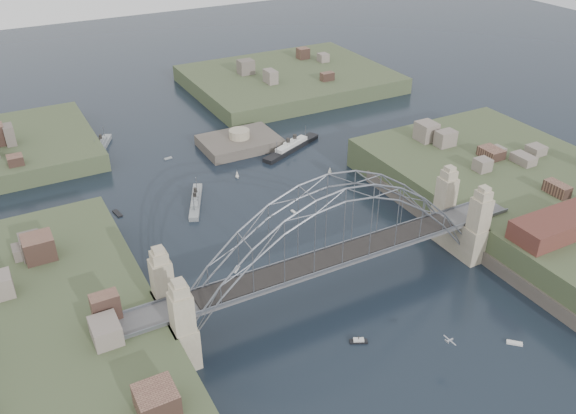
# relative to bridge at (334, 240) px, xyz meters

# --- Properties ---
(ground) EXTENTS (500.00, 500.00, 0.00)m
(ground) POSITION_rel_bridge_xyz_m (0.00, 0.00, -12.32)
(ground) COLOR black
(ground) RESTS_ON ground
(bridge) EXTENTS (84.00, 13.80, 24.60)m
(bridge) POSITION_rel_bridge_xyz_m (0.00, 0.00, 0.00)
(bridge) COLOR #555558
(bridge) RESTS_ON ground
(shore_west) EXTENTS (50.50, 90.00, 12.00)m
(shore_west) POSITION_rel_bridge_xyz_m (-57.32, 0.00, -10.35)
(shore_west) COLOR #3D492C
(shore_west) RESTS_ON ground
(shore_east) EXTENTS (50.50, 90.00, 12.00)m
(shore_east) POSITION_rel_bridge_xyz_m (57.32, 0.00, -10.35)
(shore_east) COLOR #3D492C
(shore_east) RESTS_ON ground
(headland_ne) EXTENTS (70.00, 55.00, 9.50)m
(headland_ne) POSITION_rel_bridge_xyz_m (50.00, 110.00, -11.57)
(headland_ne) COLOR #3D492C
(headland_ne) RESTS_ON ground
(fort_island) EXTENTS (22.00, 16.00, 9.40)m
(fort_island) POSITION_rel_bridge_xyz_m (12.00, 70.00, -12.66)
(fort_island) COLOR #4D463E
(fort_island) RESTS_ON ground
(wharf_shed) EXTENTS (20.00, 8.00, 4.00)m
(wharf_shed) POSITION_rel_bridge_xyz_m (44.00, -14.00, -2.32)
(wharf_shed) COLOR #592D26
(wharf_shed) RESTS_ON shore_east
(naval_cruiser_near) EXTENTS (8.95, 16.25, 5.04)m
(naval_cruiser_near) POSITION_rel_bridge_xyz_m (-11.10, 45.01, -11.54)
(naval_cruiser_near) COLOR gray
(naval_cruiser_near) RESTS_ON ground
(naval_cruiser_far) EXTENTS (9.72, 16.22, 5.73)m
(naval_cruiser_far) POSITION_rel_bridge_xyz_m (-24.17, 87.35, -11.43)
(naval_cruiser_far) COLOR gray
(naval_cruiser_far) RESTS_ON ground
(ocean_liner) EXTENTS (22.11, 12.41, 5.62)m
(ocean_liner) POSITION_rel_bridge_xyz_m (24.42, 61.18, -11.45)
(ocean_liner) COLOR black
(ocean_liner) RESTS_ON ground
(aeroplane) EXTENTS (1.49, 2.80, 0.41)m
(aeroplane) POSITION_rel_bridge_xyz_m (6.98, -24.97, -7.50)
(aeroplane) COLOR #A9AAB1
(small_boat_a) EXTENTS (2.18, 2.09, 0.45)m
(small_boat_a) POSITION_rel_bridge_xyz_m (-13.51, 15.45, -12.17)
(small_boat_a) COLOR silver
(small_boat_a) RESTS_ON ground
(small_boat_b) EXTENTS (0.83, 2.00, 0.45)m
(small_boat_b) POSITION_rel_bridge_xyz_m (7.96, 29.81, -12.17)
(small_boat_b) COLOR silver
(small_boat_b) RESTS_ON ground
(small_boat_c) EXTENTS (3.27, 2.33, 1.43)m
(small_boat_c) POSITION_rel_bridge_xyz_m (-3.23, -14.08, -12.04)
(small_boat_c) COLOR silver
(small_boat_c) RESTS_ON ground
(small_boat_d) EXTENTS (2.02, 2.29, 2.38)m
(small_boat_d) POSITION_rel_bridge_xyz_m (26.31, 43.13, -11.44)
(small_boat_d) COLOR silver
(small_boat_d) RESTS_ON ground
(small_boat_e) EXTENTS (1.71, 3.72, 0.45)m
(small_boat_e) POSITION_rel_bridge_xyz_m (-29.33, 49.26, -12.17)
(small_boat_e) COLOR silver
(small_boat_e) RESTS_ON ground
(small_boat_f) EXTENTS (1.15, 1.42, 2.38)m
(small_boat_f) POSITION_rel_bridge_xyz_m (3.43, 52.81, -11.26)
(small_boat_f) COLOR silver
(small_boat_f) RESTS_ON ground
(small_boat_g) EXTENTS (2.55, 2.49, 0.45)m
(small_boat_g) POSITION_rel_bridge_xyz_m (20.57, -27.38, -12.17)
(small_boat_g) COLOR silver
(small_boat_g) RESTS_ON ground
(small_boat_h) EXTENTS (2.35, 1.13, 0.45)m
(small_boat_h) POSITION_rel_bridge_xyz_m (-9.09, 72.38, -12.17)
(small_boat_h) COLOR silver
(small_boat_h) RESTS_ON ground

